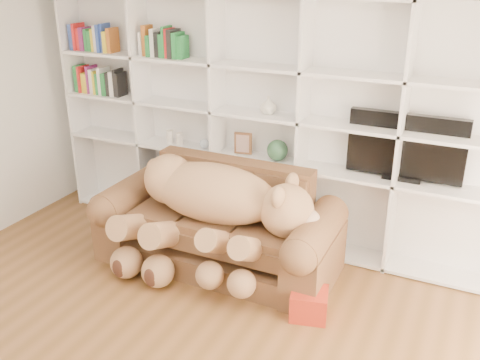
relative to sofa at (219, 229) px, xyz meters
The scene contains 13 objects.
wall_back 1.30m from the sofa, 81.97° to the left, with size 5.00×0.02×2.70m, color white.
bookshelf 1.18m from the sofa, 100.28° to the left, with size 4.43×0.35×2.40m.
sofa is the anchor object (origin of this frame).
teddy_bear 0.36m from the sofa, 87.27° to the right, with size 1.76×0.93×1.02m.
throw_pillow 0.61m from the sofa, 162.63° to the left, with size 0.41×0.13×0.41m, color #5A0F21.
gift_box 1.14m from the sofa, 22.88° to the right, with size 0.29×0.27×0.23m, color #B02C17.
tv 1.81m from the sofa, 24.62° to the left, with size 1.00×0.18×0.59m.
picture_frame 0.90m from the sofa, 94.80° to the left, with size 0.17×0.03×0.22m, color brown.
green_vase 0.93m from the sofa, 63.71° to the left, with size 0.20×0.20×0.20m, color #2D5838.
figurine_tall 1.25m from the sofa, 145.22° to the left, with size 0.07×0.07×0.14m, color silver.
figurine_short 1.16m from the sofa, 141.29° to the left, with size 0.07×0.07×0.13m, color silver.
snow_globe 0.98m from the sofa, 127.91° to the left, with size 0.10×0.10×0.10m, color silver.
shelf_vase 1.24m from the sofa, 71.90° to the left, with size 0.16×0.16×0.16m, color silver.
Camera 1 is at (1.94, -2.20, 2.67)m, focal length 40.00 mm.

